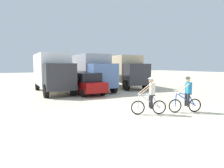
{
  "coord_description": "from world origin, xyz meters",
  "views": [
    {
      "loc": [
        -6.89,
        -7.97,
        2.38
      ],
      "look_at": [
        0.06,
        3.66,
        1.1
      ],
      "focal_mm": 32.36,
      "sensor_mm": 36.0,
      "label": 1
    }
  ],
  "objects_px": {
    "box_truck_avon_van": "(53,71)",
    "box_truck_tan_camper": "(124,70)",
    "cyclist_orange_shirt": "(150,97)",
    "cyclist_cowboy_hat": "(186,96)",
    "sedan_parked": "(87,84)",
    "box_truck_grey_hauler": "(91,70)"
  },
  "relations": [
    {
      "from": "box_truck_tan_camper",
      "to": "cyclist_orange_shirt",
      "type": "bearing_deg",
      "value": -118.49
    },
    {
      "from": "box_truck_avon_van",
      "to": "cyclist_cowboy_hat",
      "type": "height_order",
      "value": "box_truck_avon_van"
    },
    {
      "from": "cyclist_orange_shirt",
      "to": "cyclist_cowboy_hat",
      "type": "height_order",
      "value": "same"
    },
    {
      "from": "sedan_parked",
      "to": "cyclist_cowboy_hat",
      "type": "bearing_deg",
      "value": -78.24
    },
    {
      "from": "box_truck_grey_hauler",
      "to": "box_truck_tan_camper",
      "type": "distance_m",
      "value": 4.14
    },
    {
      "from": "box_truck_tan_camper",
      "to": "cyclist_cowboy_hat",
      "type": "distance_m",
      "value": 11.87
    },
    {
      "from": "box_truck_avon_van",
      "to": "box_truck_tan_camper",
      "type": "bearing_deg",
      "value": 1.43
    },
    {
      "from": "cyclist_orange_shirt",
      "to": "cyclist_cowboy_hat",
      "type": "distance_m",
      "value": 1.96
    },
    {
      "from": "box_truck_grey_hauler",
      "to": "cyclist_cowboy_hat",
      "type": "height_order",
      "value": "box_truck_grey_hauler"
    },
    {
      "from": "box_truck_tan_camper",
      "to": "sedan_parked",
      "type": "xyz_separation_m",
      "value": [
        -5.6,
        -2.86,
        -0.99
      ]
    },
    {
      "from": "sedan_parked",
      "to": "cyclist_cowboy_hat",
      "type": "distance_m",
      "value": 8.49
    },
    {
      "from": "sedan_parked",
      "to": "box_truck_avon_van",
      "type": "bearing_deg",
      "value": 127.79
    },
    {
      "from": "box_truck_grey_hauler",
      "to": "sedan_parked",
      "type": "bearing_deg",
      "value": -121.8
    },
    {
      "from": "box_truck_tan_camper",
      "to": "box_truck_avon_van",
      "type": "bearing_deg",
      "value": -178.57
    },
    {
      "from": "box_truck_grey_hauler",
      "to": "cyclist_cowboy_hat",
      "type": "relative_size",
      "value": 3.81
    },
    {
      "from": "box_truck_avon_van",
      "to": "cyclist_orange_shirt",
      "type": "bearing_deg",
      "value": -79.42
    },
    {
      "from": "box_truck_avon_van",
      "to": "sedan_parked",
      "type": "height_order",
      "value": "box_truck_avon_van"
    },
    {
      "from": "box_truck_avon_van",
      "to": "sedan_parked",
      "type": "distance_m",
      "value": 3.52
    },
    {
      "from": "sedan_parked",
      "to": "cyclist_orange_shirt",
      "type": "bearing_deg",
      "value": -91.0
    },
    {
      "from": "box_truck_grey_hauler",
      "to": "cyclist_cowboy_hat",
      "type": "distance_m",
      "value": 10.75
    },
    {
      "from": "cyclist_orange_shirt",
      "to": "box_truck_avon_van",
      "type": "bearing_deg",
      "value": 100.58
    },
    {
      "from": "sedan_parked",
      "to": "cyclist_cowboy_hat",
      "type": "xyz_separation_m",
      "value": [
        1.73,
        -8.31,
        -0.04
      ]
    }
  ]
}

